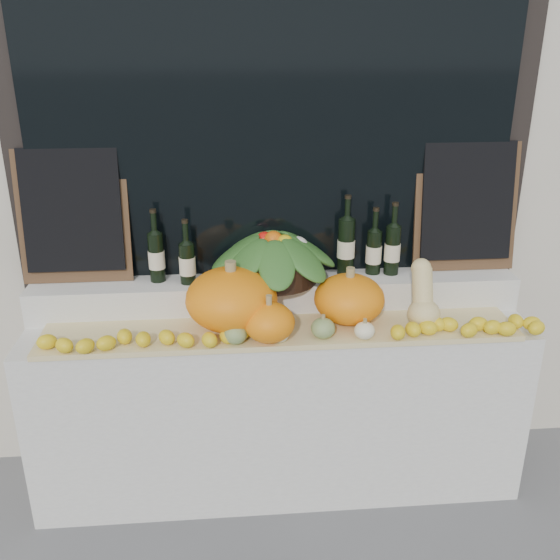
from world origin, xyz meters
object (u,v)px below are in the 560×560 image
(pumpkin_right, at_px, (349,299))
(butternut_squash, at_px, (423,299))
(wine_bottle_tall, at_px, (346,246))
(pumpkin_left, at_px, (232,299))
(produce_bowl, at_px, (274,255))

(pumpkin_right, distance_m, butternut_squash, 0.33)
(wine_bottle_tall, bearing_deg, pumpkin_left, -154.17)
(pumpkin_left, bearing_deg, butternut_squash, -2.71)
(pumpkin_left, relative_size, butternut_squash, 1.40)
(butternut_squash, bearing_deg, wine_bottle_tall, 133.82)
(produce_bowl, xyz_separation_m, wine_bottle_tall, (0.35, 0.05, 0.02))
(pumpkin_left, xyz_separation_m, produce_bowl, (0.20, 0.22, 0.12))
(pumpkin_left, xyz_separation_m, pumpkin_right, (0.53, 0.02, -0.03))
(butternut_squash, bearing_deg, pumpkin_left, 177.29)
(pumpkin_right, height_order, produce_bowl, produce_bowl)
(butternut_squash, relative_size, produce_bowl, 0.46)
(pumpkin_left, height_order, produce_bowl, produce_bowl)
(produce_bowl, distance_m, wine_bottle_tall, 0.35)
(butternut_squash, xyz_separation_m, produce_bowl, (-0.64, 0.26, 0.13))
(pumpkin_left, relative_size, wine_bottle_tall, 1.05)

